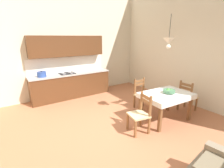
% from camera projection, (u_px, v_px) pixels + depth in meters
% --- Properties ---
extents(ground_plane, '(6.42, 6.64, 0.10)m').
position_uv_depth(ground_plane, '(116.00, 130.00, 3.97)').
color(ground_plane, '#B7704C').
extents(wall_back, '(6.42, 0.12, 4.08)m').
position_uv_depth(wall_back, '(67.00, 40.00, 5.83)').
color(wall_back, beige).
rests_on(wall_back, ground_plane).
extents(wall_right, '(0.12, 6.64, 4.08)m').
position_uv_depth(wall_right, '(195.00, 41.00, 4.96)').
color(wall_right, beige).
rests_on(wall_right, ground_plane).
extents(kitchen_cabinetry, '(2.86, 0.63, 2.20)m').
position_uv_depth(kitchen_cabinetry, '(71.00, 74.00, 5.85)').
color(kitchen_cabinetry, '#56331C').
rests_on(kitchen_cabinetry, ground_plane).
extents(dining_table, '(1.34, 0.97, 0.75)m').
position_uv_depth(dining_table, '(166.00, 98.00, 4.20)').
color(dining_table, brown).
rests_on(dining_table, ground_plane).
extents(dining_chair_tv_side, '(0.49, 0.49, 0.93)m').
position_uv_depth(dining_chair_tv_side, '(140.00, 114.00, 3.71)').
color(dining_chair_tv_side, '#D1BC89').
rests_on(dining_chair_tv_side, ground_plane).
extents(dining_chair_kitchen_side, '(0.42, 0.42, 0.93)m').
position_uv_depth(dining_chair_kitchen_side, '(142.00, 95.00, 4.98)').
color(dining_chair_kitchen_side, '#D1BC89').
rests_on(dining_chair_kitchen_side, ground_plane).
extents(dining_chair_window_side, '(0.42, 0.42, 0.93)m').
position_uv_depth(dining_chair_window_side, '(187.00, 97.00, 4.78)').
color(dining_chair_window_side, '#D1BC89').
rests_on(dining_chair_window_side, ground_plane).
extents(fruit_bowl, '(0.30, 0.30, 0.12)m').
position_uv_depth(fruit_bowl, '(169.00, 91.00, 4.16)').
color(fruit_bowl, '#4C7F5B').
rests_on(fruit_bowl, dining_table).
extents(pendant_lamp, '(0.32, 0.32, 0.80)m').
position_uv_depth(pendant_lamp, '(169.00, 41.00, 3.92)').
color(pendant_lamp, black).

